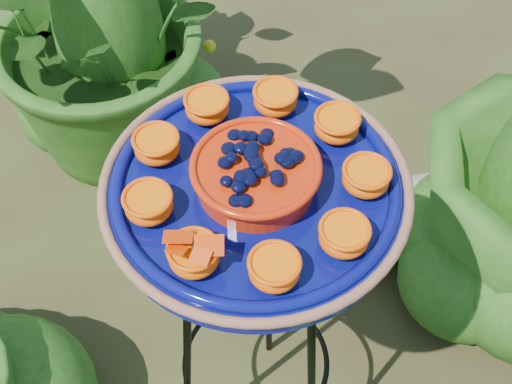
% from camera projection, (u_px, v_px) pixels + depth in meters
% --- Properties ---
extents(ground_plane, '(20.00, 20.00, 0.00)m').
position_uv_depth(ground_plane, '(245.00, 349.00, 1.73)').
color(ground_plane, '#312315').
rests_on(ground_plane, ground).
extents(tripod_stand, '(0.33, 0.33, 0.81)m').
position_uv_depth(tripod_stand, '(256.00, 311.00, 1.25)').
color(tripod_stand, black).
rests_on(tripod_stand, ground).
extents(feeder_dish, '(0.46, 0.46, 0.10)m').
position_uv_depth(feeder_dish, '(256.00, 186.00, 0.97)').
color(feeder_dish, '#080C60').
rests_on(feeder_dish, tripod_stand).
extents(driftwood_log, '(0.62, 0.49, 0.20)m').
position_uv_depth(driftwood_log, '(357.00, 226.00, 1.83)').
color(driftwood_log, tan).
rests_on(driftwood_log, ground).
extents(shrub_back_left, '(1.11, 1.08, 0.94)m').
position_uv_depth(shrub_back_left, '(104.00, 6.00, 1.79)').
color(shrub_back_left, '#214913').
rests_on(shrub_back_left, ground).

